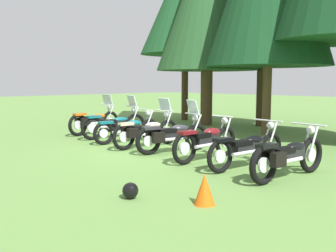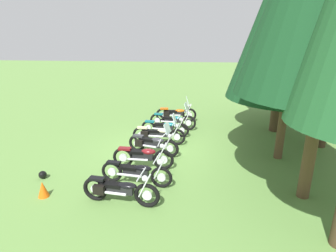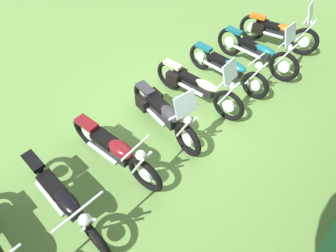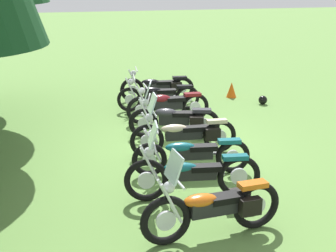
{
  "view_description": "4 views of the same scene",
  "coord_description": "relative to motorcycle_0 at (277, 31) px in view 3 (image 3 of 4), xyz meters",
  "views": [
    {
      "loc": [
        7.44,
        -7.19,
        1.86
      ],
      "look_at": [
        0.59,
        -0.38,
        0.73
      ],
      "focal_mm": 41.1,
      "sensor_mm": 36.0,
      "label": 1
    },
    {
      "loc": [
        10.48,
        1.56,
        4.52
      ],
      "look_at": [
        -1.16,
        0.35,
        0.66
      ],
      "focal_mm": 29.42,
      "sensor_mm": 36.0,
      "label": 2
    },
    {
      "loc": [
        3.49,
        2.28,
        4.33
      ],
      "look_at": [
        0.85,
        0.3,
        0.68
      ],
      "focal_mm": 29.19,
      "sensor_mm": 36.0,
      "label": 3
    },
    {
      "loc": [
        -9.95,
        2.66,
        3.76
      ],
      "look_at": [
        -0.86,
        0.4,
        0.75
      ],
      "focal_mm": 51.2,
      "sensor_mm": 36.0,
      "label": 4
    }
  ],
  "objects": [
    {
      "name": "motorcycle_5",
      "position": [
        5.7,
        -0.7,
        -0.01
      ],
      "size": [
        0.62,
        2.21,
        1.02
      ],
      "rotation": [
        0.0,
        0.0,
        1.54
      ],
      "color": "black",
      "rests_on": "ground_plane"
    },
    {
      "name": "motorcycle_6",
      "position": [
        6.85,
        -0.71,
        -0.03
      ],
      "size": [
        0.77,
        2.34,
        1.0
      ],
      "rotation": [
        0.0,
        0.0,
        1.45
      ],
      "color": "black",
      "rests_on": "ground_plane"
    },
    {
      "name": "motorcycle_2",
      "position": [
        2.28,
        -0.32,
        -0.05
      ],
      "size": [
        0.63,
        2.31,
        0.99
      ],
      "rotation": [
        0.0,
        0.0,
        1.44
      ],
      "color": "black",
      "rests_on": "ground_plane"
    },
    {
      "name": "motorcycle_3",
      "position": [
        3.33,
        -0.51,
        -0.01
      ],
      "size": [
        0.77,
        2.33,
        1.38
      ],
      "rotation": [
        0.0,
        0.0,
        1.52
      ],
      "color": "black",
      "rests_on": "ground_plane"
    },
    {
      "name": "ground_plane",
      "position": [
        3.97,
        -0.48,
        -0.48
      ],
      "size": [
        80.0,
        80.0,
        0.0
      ],
      "primitive_type": "plane",
      "color": "#608C42"
    },
    {
      "name": "motorcycle_1",
      "position": [
        1.26,
        -0.03,
        -0.01
      ],
      "size": [
        0.71,
        2.37,
        1.39
      ],
      "rotation": [
        0.0,
        0.0,
        1.44
      ],
      "color": "black",
      "rests_on": "ground_plane"
    },
    {
      "name": "motorcycle_0",
      "position": [
        0.0,
        0.0,
        0.0
      ],
      "size": [
        0.73,
        2.22,
        1.39
      ],
      "rotation": [
        0.0,
        0.0,
        1.66
      ],
      "color": "black",
      "rests_on": "ground_plane"
    },
    {
      "name": "motorcycle_4",
      "position": [
        4.45,
        -0.58,
        -0.01
      ],
      "size": [
        0.92,
        2.12,
        1.37
      ],
      "rotation": [
        0.0,
        0.0,
        1.3
      ],
      "color": "black",
      "rests_on": "ground_plane"
    }
  ]
}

